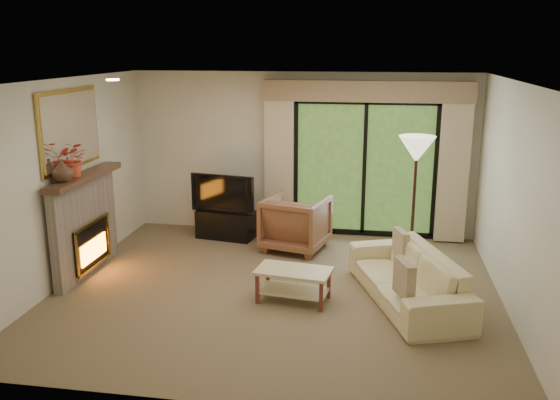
% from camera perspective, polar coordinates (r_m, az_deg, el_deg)
% --- Properties ---
extents(floor, '(5.50, 5.50, 0.00)m').
position_cam_1_polar(floor, '(7.56, -0.38, -8.67)').
color(floor, brown).
rests_on(floor, ground).
extents(ceiling, '(5.50, 5.50, 0.00)m').
position_cam_1_polar(ceiling, '(6.95, -0.41, 11.42)').
color(ceiling, white).
rests_on(ceiling, ground).
extents(wall_back, '(5.00, 0.00, 5.00)m').
position_cam_1_polar(wall_back, '(9.57, 2.16, 4.45)').
color(wall_back, beige).
rests_on(wall_back, ground).
extents(wall_front, '(5.00, 0.00, 5.00)m').
position_cam_1_polar(wall_front, '(4.81, -5.50, -6.03)').
color(wall_front, beige).
rests_on(wall_front, ground).
extents(wall_left, '(0.00, 5.00, 5.00)m').
position_cam_1_polar(wall_left, '(8.07, -20.02, 1.65)').
color(wall_left, beige).
rests_on(wall_left, ground).
extents(wall_right, '(0.00, 5.00, 5.00)m').
position_cam_1_polar(wall_right, '(7.22, 21.65, 0.04)').
color(wall_right, beige).
rests_on(wall_right, ground).
extents(fireplace, '(0.24, 1.70, 1.37)m').
position_cam_1_polar(fireplace, '(8.33, -18.27, -2.18)').
color(fireplace, gray).
rests_on(fireplace, floor).
extents(mirror, '(0.07, 1.45, 1.02)m').
position_cam_1_polar(mirror, '(8.12, -19.52, 6.44)').
color(mirror, '#B9963C').
rests_on(mirror, wall_left).
extents(sliding_door, '(2.26, 0.10, 2.16)m').
position_cam_1_polar(sliding_door, '(9.48, 8.12, 2.99)').
color(sliding_door, black).
rests_on(sliding_door, floor).
extents(curtain_left, '(0.45, 0.18, 2.35)m').
position_cam_1_polar(curtain_left, '(9.48, -0.07, 3.75)').
color(curtain_left, '#C7B08C').
rests_on(curtain_left, floor).
extents(curtain_right, '(0.45, 0.18, 2.35)m').
position_cam_1_polar(curtain_right, '(9.43, 16.36, 3.09)').
color(curtain_right, '#C7B08C').
rests_on(curtain_right, floor).
extents(cornice, '(3.20, 0.24, 0.32)m').
position_cam_1_polar(cornice, '(9.23, 8.38, 10.32)').
color(cornice, '#927554').
rests_on(cornice, wall_back).
extents(media_console, '(0.95, 0.55, 0.45)m').
position_cam_1_polar(media_console, '(9.51, -5.23, -2.34)').
color(media_console, black).
rests_on(media_console, floor).
extents(tv, '(1.06, 0.31, 0.60)m').
position_cam_1_polar(tv, '(9.37, -5.31, 0.75)').
color(tv, black).
rests_on(tv, media_console).
extents(armchair, '(1.07, 1.09, 0.82)m').
position_cam_1_polar(armchair, '(8.89, 1.53, -2.24)').
color(armchair, brown).
rests_on(armchair, floor).
extents(sofa, '(1.49, 2.27, 0.62)m').
position_cam_1_polar(sofa, '(7.30, 12.16, -7.27)').
color(sofa, beige).
rests_on(sofa, floor).
extents(pillow_near, '(0.24, 0.42, 0.40)m').
position_cam_1_polar(pillow_near, '(6.65, 11.87, -7.43)').
color(pillow_near, brown).
rests_on(pillow_near, sofa).
extents(pillow_far, '(0.21, 0.37, 0.36)m').
position_cam_1_polar(pillow_far, '(7.80, 11.54, -4.15)').
color(pillow_far, brown).
rests_on(pillow_far, sofa).
extents(coffee_table, '(0.95, 0.61, 0.40)m').
position_cam_1_polar(coffee_table, '(7.20, 1.30, -8.19)').
color(coffee_table, '#D4C286').
rests_on(coffee_table, floor).
extents(floor_lamp, '(0.63, 0.63, 1.83)m').
position_cam_1_polar(floor_lamp, '(8.27, 12.73, -0.27)').
color(floor_lamp, beige).
rests_on(floor_lamp, floor).
extents(vase, '(0.34, 0.34, 0.28)m').
position_cam_1_polar(vase, '(7.73, -20.22, 2.67)').
color(vase, '#4D3423').
rests_on(vase, fireplace).
extents(branches, '(0.44, 0.40, 0.45)m').
position_cam_1_polar(branches, '(7.95, -19.30, 3.72)').
color(branches, '#CF4529').
rests_on(branches, fireplace).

